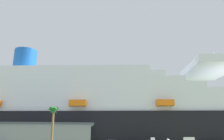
# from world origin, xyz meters

# --- Properties ---
(cruise_ship) EXTENTS (278.88, 53.33, 59.59)m
(cruise_ship) POSITION_xyz_m (-21.36, 59.88, 15.12)
(cruise_ship) COLOR black
(cruise_ship) RESTS_ON ground_plane
(terminal_building) EXTENTS (58.35, 25.99, 7.06)m
(terminal_building) POSITION_xyz_m (-45.01, 22.40, 3.55)
(terminal_building) COLOR gray
(terminal_building) RESTS_ON ground_plane
(palm_tree) EXTENTS (2.91, 2.95, 10.58)m
(palm_tree) POSITION_xyz_m (-27.05, -0.60, 8.42)
(palm_tree) COLOR brown
(palm_tree) RESTS_ON ground_plane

